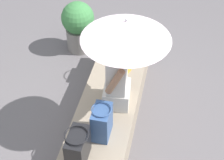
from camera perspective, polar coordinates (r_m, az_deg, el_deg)
ground_plane at (r=4.09m, az=-0.75°, el=-8.24°), size 14.00×14.00×0.00m
stone_bench at (r=3.92m, az=-0.78°, el=-6.31°), size 2.58×0.64×0.42m
person_seated at (r=3.54m, az=0.86°, el=0.77°), size 0.49×0.31×0.90m
parasol at (r=3.17m, az=2.39°, el=8.43°), size 0.88×0.88×1.10m
handbag_black at (r=3.20m, az=-5.77°, el=-11.22°), size 0.31×0.23×0.37m
tote_bag_canvas at (r=3.37m, az=-1.72°, el=-7.07°), size 0.27×0.20×0.37m
shoulder_bag_spare at (r=4.34m, az=1.27°, el=6.15°), size 0.30×0.22×0.33m
magazine at (r=4.14m, az=1.19°, el=1.16°), size 0.33×0.28×0.01m
planter_near at (r=5.01m, az=-5.72°, el=9.27°), size 0.48×0.48×0.78m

